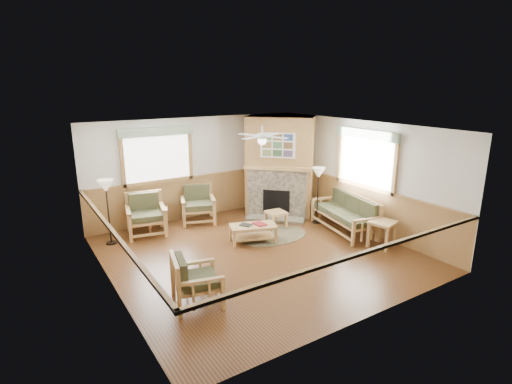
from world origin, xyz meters
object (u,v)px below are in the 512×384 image
end_table_chairs (158,219)px  footstool (276,219)px  coffee_table (253,234)px  floor_lamp_left (108,212)px  sofa (344,213)px  armchair_left (197,280)px  floor_lamp_right (318,195)px  end_table_sofa (382,234)px  armchair_back_right (198,204)px  armchair_back_left (146,215)px

end_table_chairs → footstool: (2.62, -1.40, -0.07)m
coffee_table → floor_lamp_left: (-2.79, 1.68, 0.55)m
sofa → armchair_left: bearing=-63.9°
sofa → footstool: 1.72m
armchair_left → end_table_chairs: 3.77m
sofa → floor_lamp_left: bearing=-102.4°
end_table_chairs → floor_lamp_right: bearing=-25.4°
sofa → end_table_sofa: (0.00, -1.19, -0.15)m
armchair_left → floor_lamp_right: size_ratio=0.58×
sofa → coffee_table: bearing=-92.4°
sofa → footstool: size_ratio=4.21×
coffee_table → end_table_chairs: size_ratio=1.94×
sofa → end_table_sofa: sofa is taller
footstool → floor_lamp_left: floor_lamp_left is taller
sofa → armchair_back_right: armchair_back_right is taller
armchair_left → sofa: bearing=-62.5°
armchair_back_left → end_table_chairs: bearing=37.2°
armchair_left → armchair_back_right: bearing=-11.8°
armchair_back_left → armchair_left: armchair_back_left is taller
armchair_back_left → floor_lamp_right: 4.34m
armchair_left → floor_lamp_left: (-0.60, 3.42, 0.33)m
armchair_left → end_table_sofa: armchair_left is taller
armchair_back_left → end_table_sofa: bearing=-28.3°
sofa → armchair_back_right: (-2.79, 2.55, 0.03)m
end_table_sofa → armchair_back_left: bearing=139.8°
coffee_table → footstool: 1.20m
armchair_back_right → end_table_sofa: armchair_back_right is taller
armchair_back_left → floor_lamp_right: (4.03, -1.59, 0.25)m
armchair_back_left → footstool: (2.96, -1.24, -0.29)m
end_table_sofa → coffee_table: bearing=142.7°
armchair_back_right → end_table_sofa: 4.66m
armchair_back_right → end_table_chairs: (-1.09, 0.00, -0.21)m
end_table_sofa → footstool: bearing=118.3°
end_table_chairs → sofa: bearing=-33.3°
armchair_back_left → armchair_back_right: size_ratio=1.03×
floor_lamp_right → armchair_back_left: bearing=158.5°
footstool → floor_lamp_left: size_ratio=0.30×
armchair_back_left → floor_lamp_left: (-0.88, -0.13, 0.26)m
footstool → coffee_table: bearing=-151.3°
armchair_left → armchair_back_left: bearing=8.5°
armchair_back_right → coffee_table: bearing=-57.1°
floor_lamp_left → armchair_back_left: bearing=8.4°
floor_lamp_left → floor_lamp_right: floor_lamp_left is taller
armchair_back_right → footstool: bearing=-23.2°
end_table_sofa → footstool: end_table_sofa is taller
armchair_back_left → footstool: 3.23m
coffee_table → end_table_sofa: (2.31, -1.76, 0.09)m
sofa → armchair_left: 4.65m
floor_lamp_left → floor_lamp_right: (4.91, -1.46, -0.01)m
end_table_chairs → footstool: 2.97m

